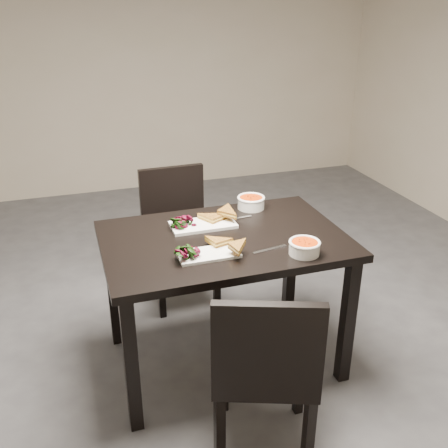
% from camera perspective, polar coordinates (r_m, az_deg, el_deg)
% --- Properties ---
extents(ground, '(5.00, 5.00, 0.00)m').
position_cam_1_polar(ground, '(3.26, -2.49, -10.37)').
color(ground, '#47474C').
rests_on(ground, ground).
extents(table, '(1.20, 0.80, 0.75)m').
position_cam_1_polar(table, '(2.58, -0.00, -3.42)').
color(table, black).
rests_on(table, ground).
extents(chair_near, '(0.54, 0.54, 0.85)m').
position_cam_1_polar(chair_near, '(2.14, 4.61, -15.44)').
color(chair_near, black).
rests_on(chair_near, ground).
extents(chair_far, '(0.43, 0.43, 0.85)m').
position_cam_1_polar(chair_far, '(3.31, -5.22, -0.25)').
color(chair_far, black).
rests_on(chair_far, ground).
extents(plate_near, '(0.28, 0.14, 0.01)m').
position_cam_1_polar(plate_near, '(2.36, -1.75, -3.39)').
color(plate_near, white).
rests_on(plate_near, table).
extents(sandwich_near, '(0.16, 0.14, 0.05)m').
position_cam_1_polar(sandwich_near, '(2.37, -0.36, -2.36)').
color(sandwich_near, '#A77523').
rests_on(sandwich_near, plate_near).
extents(salad_near, '(0.09, 0.08, 0.04)m').
position_cam_1_polar(salad_near, '(2.32, -4.13, -3.15)').
color(salad_near, black).
rests_on(salad_near, plate_near).
extents(soup_bowl_near, '(0.15, 0.15, 0.07)m').
position_cam_1_polar(soup_bowl_near, '(2.39, 8.96, -2.51)').
color(soup_bowl_near, white).
rests_on(soup_bowl_near, table).
extents(cutlery_near, '(0.18, 0.05, 0.00)m').
position_cam_1_polar(cutlery_near, '(2.42, 5.13, -2.82)').
color(cutlery_near, silver).
rests_on(cutlery_near, table).
extents(plate_far, '(0.33, 0.17, 0.02)m').
position_cam_1_polar(plate_far, '(2.65, -2.36, -0.08)').
color(plate_far, white).
rests_on(plate_far, table).
extents(sandwich_far, '(0.21, 0.19, 0.05)m').
position_cam_1_polar(sandwich_far, '(2.64, -0.93, 0.67)').
color(sandwich_far, '#A77523').
rests_on(sandwich_far, plate_far).
extents(salad_far, '(0.10, 0.09, 0.05)m').
position_cam_1_polar(salad_far, '(2.62, -4.47, 0.27)').
color(salad_far, black).
rests_on(salad_far, plate_far).
extents(soup_bowl_far, '(0.16, 0.16, 0.07)m').
position_cam_1_polar(soup_bowl_far, '(2.87, 3.03, 2.51)').
color(soup_bowl_far, white).
rests_on(soup_bowl_far, table).
extents(cutlery_far, '(0.18, 0.03, 0.00)m').
position_cam_1_polar(cutlery_far, '(2.74, 1.37, 0.62)').
color(cutlery_far, silver).
rests_on(cutlery_far, table).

